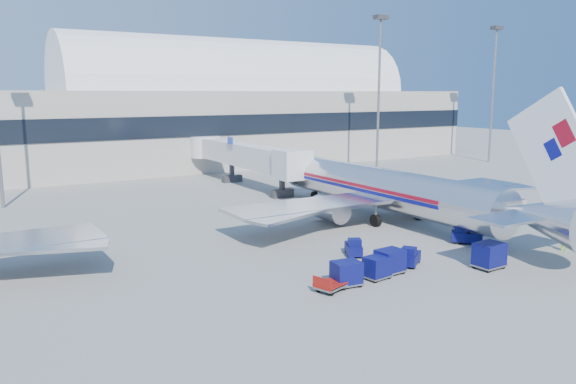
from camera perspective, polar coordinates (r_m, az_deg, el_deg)
ground at (r=43.34m, az=4.37°, el=-5.64°), size 260.00×260.00×0.00m
terminal at (r=90.49m, az=-24.67°, el=6.48°), size 170.00×28.15×21.00m
airliner_main at (r=52.28m, az=10.43°, el=0.22°), size 32.00×37.26×12.07m
jetbridge_near at (r=72.54m, az=-5.00°, el=3.85°), size 4.40×27.50×6.25m
mast_east at (r=83.96m, az=9.26°, el=12.02°), size 2.00×1.20×22.60m
mast_far_east at (r=101.98m, az=20.20°, el=11.17°), size 2.00×1.20×22.60m
barrier_near at (r=56.69m, az=18.09°, el=-1.91°), size 3.00×0.55×0.90m
barrier_mid at (r=59.20m, az=20.18°, el=-1.54°), size 3.00×0.55×0.90m
barrier_far at (r=61.79m, az=22.08°, el=-1.20°), size 3.00×0.55×0.90m
tug_lead at (r=39.55m, az=12.27°, el=-6.44°), size 2.35×2.06×1.38m
tug_right at (r=46.38m, az=17.59°, el=-4.17°), size 2.42×2.49×1.51m
tug_left at (r=41.24m, az=6.68°, el=-5.61°), size 1.91×2.32×1.36m
cart_train_a at (r=37.50m, az=10.31°, el=-6.91°), size 1.93×1.53×1.62m
cart_train_b at (r=36.38m, az=9.03°, el=-7.54°), size 1.80×1.46×1.46m
cart_train_c at (r=34.79m, az=5.95°, el=-8.20°), size 1.93×1.57×1.57m
cart_solo_near at (r=40.31m, az=19.77°, el=-6.03°), size 2.07×1.61×1.77m
cart_solo_far at (r=51.61m, az=26.72°, el=-3.01°), size 2.34×1.91×1.88m
cart_open_red at (r=34.07m, az=4.43°, el=-9.38°), size 2.28×1.91×0.53m
ramp_worker at (r=46.87m, az=26.29°, el=-4.38°), size 0.73×0.74×1.73m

